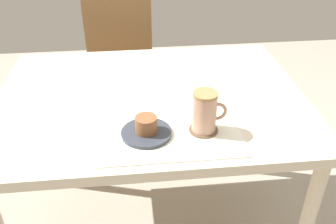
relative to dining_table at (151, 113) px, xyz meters
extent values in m
cylinder|color=beige|center=(-0.51, 0.37, -0.31)|extent=(0.05, 0.05, 0.70)
cylinder|color=beige|center=(0.51, 0.37, -0.31)|extent=(0.05, 0.05, 0.70)
cube|color=beige|center=(0.00, 0.00, 0.06)|extent=(1.13, 0.86, 0.04)
cylinder|color=brown|center=(0.01, 0.49, -0.45)|extent=(0.04, 0.04, 0.42)
cylinder|color=brown|center=(-0.34, 0.53, -0.45)|extent=(0.04, 0.04, 0.42)
cylinder|color=brown|center=(0.04, 0.84, -0.45)|extent=(0.04, 0.04, 0.42)
cylinder|color=brown|center=(-0.31, 0.88, -0.45)|extent=(0.04, 0.04, 0.42)
cube|color=brown|center=(-0.15, 0.69, -0.22)|extent=(0.46, 0.46, 0.04)
cube|color=brown|center=(-0.13, 0.88, 0.02)|extent=(0.39, 0.07, 0.43)
cube|color=silver|center=(0.04, -0.24, 0.08)|extent=(0.45, 0.31, 0.00)
cylinder|color=#333842|center=(-0.03, -0.25, 0.09)|extent=(0.16, 0.16, 0.01)
cylinder|color=brown|center=(-0.03, -0.25, 0.12)|extent=(0.07, 0.07, 0.05)
cylinder|color=brown|center=(0.15, -0.25, 0.09)|extent=(0.09, 0.09, 0.00)
cylinder|color=tan|center=(0.15, -0.25, 0.15)|extent=(0.08, 0.08, 0.12)
cylinder|color=#9E7547|center=(0.15, -0.25, 0.22)|extent=(0.08, 0.08, 0.01)
torus|color=tan|center=(0.19, -0.25, 0.15)|extent=(0.06, 0.01, 0.06)
camera|label=1|loc=(-0.07, -1.21, 0.78)|focal=40.00mm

